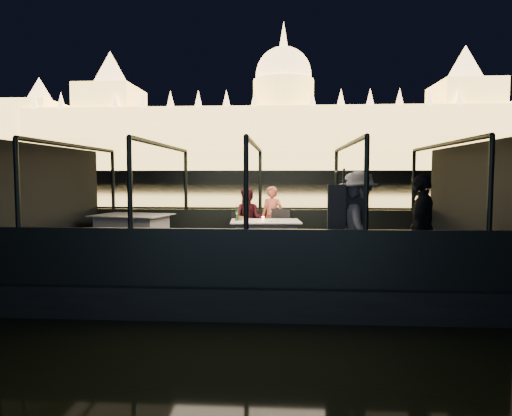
# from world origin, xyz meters

# --- Properties ---
(river_water) EXTENTS (500.00, 500.00, 0.00)m
(river_water) POSITION_xyz_m (0.00, 80.00, 0.00)
(river_water) COLOR black
(river_water) RESTS_ON ground
(boat_hull) EXTENTS (8.60, 4.40, 1.00)m
(boat_hull) POSITION_xyz_m (0.00, 0.00, 0.00)
(boat_hull) COLOR black
(boat_hull) RESTS_ON river_water
(boat_deck) EXTENTS (8.00, 4.00, 0.04)m
(boat_deck) POSITION_xyz_m (0.00, 0.00, 0.48)
(boat_deck) COLOR black
(boat_deck) RESTS_ON boat_hull
(gunwale_port) EXTENTS (8.00, 0.08, 0.90)m
(gunwale_port) POSITION_xyz_m (0.00, 2.00, 0.95)
(gunwale_port) COLOR black
(gunwale_port) RESTS_ON boat_deck
(gunwale_starboard) EXTENTS (8.00, 0.08, 0.90)m
(gunwale_starboard) POSITION_xyz_m (0.00, -2.00, 0.95)
(gunwale_starboard) COLOR black
(gunwale_starboard) RESTS_ON boat_deck
(cabin_glass_port) EXTENTS (8.00, 0.02, 1.40)m
(cabin_glass_port) POSITION_xyz_m (0.00, 2.00, 2.10)
(cabin_glass_port) COLOR #99B2B2
(cabin_glass_port) RESTS_ON gunwale_port
(cabin_glass_starboard) EXTENTS (8.00, 0.02, 1.40)m
(cabin_glass_starboard) POSITION_xyz_m (0.00, -2.00, 2.10)
(cabin_glass_starboard) COLOR #99B2B2
(cabin_glass_starboard) RESTS_ON gunwale_starboard
(cabin_roof_glass) EXTENTS (8.00, 4.00, 0.02)m
(cabin_roof_glass) POSITION_xyz_m (0.00, 0.00, 2.80)
(cabin_roof_glass) COLOR #99B2B2
(cabin_roof_glass) RESTS_ON boat_deck
(end_wall_fore) EXTENTS (0.02, 4.00, 2.30)m
(end_wall_fore) POSITION_xyz_m (-4.00, 0.00, 1.65)
(end_wall_fore) COLOR black
(end_wall_fore) RESTS_ON boat_deck
(end_wall_aft) EXTENTS (0.02, 4.00, 2.30)m
(end_wall_aft) POSITION_xyz_m (4.00, 0.00, 1.65)
(end_wall_aft) COLOR black
(end_wall_aft) RESTS_ON boat_deck
(canopy_ribs) EXTENTS (8.00, 4.00, 2.30)m
(canopy_ribs) POSITION_xyz_m (0.00, 0.00, 1.65)
(canopy_ribs) COLOR black
(canopy_ribs) RESTS_ON boat_deck
(embankment) EXTENTS (400.00, 140.00, 6.00)m
(embankment) POSITION_xyz_m (0.00, 210.00, 1.00)
(embankment) COLOR #423D33
(embankment) RESTS_ON ground
(parliament_building) EXTENTS (220.00, 32.00, 60.00)m
(parliament_building) POSITION_xyz_m (0.00, 175.00, 29.00)
(parliament_building) COLOR #F2D18C
(parliament_building) RESTS_ON embankment
(dining_table_central) EXTENTS (1.53, 1.16, 0.77)m
(dining_table_central) POSITION_xyz_m (0.18, 0.64, 0.89)
(dining_table_central) COLOR silver
(dining_table_central) RESTS_ON boat_deck
(dining_table_aft) EXTENTS (1.79, 1.44, 0.85)m
(dining_table_aft) POSITION_xyz_m (-2.82, 1.07, 0.89)
(dining_table_aft) COLOR white
(dining_table_aft) RESTS_ON boat_deck
(chair_port_left) EXTENTS (0.42, 0.42, 0.85)m
(chair_port_left) POSITION_xyz_m (-0.46, 1.47, 0.95)
(chair_port_left) COLOR black
(chair_port_left) RESTS_ON boat_deck
(chair_port_right) EXTENTS (0.56, 0.56, 0.96)m
(chair_port_right) POSITION_xyz_m (0.50, 1.12, 0.95)
(chair_port_right) COLOR black
(chair_port_right) RESTS_ON boat_deck
(coat_stand) EXTENTS (0.55, 0.45, 1.83)m
(coat_stand) POSITION_xyz_m (1.53, -1.48, 1.40)
(coat_stand) COLOR black
(coat_stand) RESTS_ON boat_deck
(person_woman_coral) EXTENTS (0.63, 0.53, 1.47)m
(person_woman_coral) POSITION_xyz_m (0.29, 1.62, 1.25)
(person_woman_coral) COLOR #E56B53
(person_woman_coral) RESTS_ON boat_deck
(person_man_maroon) EXTENTS (0.80, 0.69, 1.41)m
(person_man_maroon) POSITION_xyz_m (-0.25, 1.56, 1.25)
(person_man_maroon) COLOR #41121C
(person_man_maroon) RESTS_ON boat_deck
(passenger_stripe) EXTENTS (0.76, 1.22, 1.80)m
(passenger_stripe) POSITION_xyz_m (1.78, -1.37, 1.35)
(passenger_stripe) COLOR silver
(passenger_stripe) RESTS_ON boat_deck
(passenger_dark) EXTENTS (0.82, 1.11, 1.74)m
(passenger_dark) POSITION_xyz_m (2.78, -1.46, 1.35)
(passenger_dark) COLOR black
(passenger_dark) RESTS_ON boat_deck
(wine_bottle) EXTENTS (0.08, 0.08, 0.31)m
(wine_bottle) POSITION_xyz_m (-0.42, 0.61, 1.42)
(wine_bottle) COLOR #163D16
(wine_bottle) RESTS_ON dining_table_central
(bread_basket) EXTENTS (0.23, 0.23, 0.07)m
(bread_basket) POSITION_xyz_m (-0.38, 0.78, 1.31)
(bread_basket) COLOR olive
(bread_basket) RESTS_ON dining_table_central
(amber_candle) EXTENTS (0.08, 0.08, 0.08)m
(amber_candle) POSITION_xyz_m (0.13, 0.71, 1.31)
(amber_candle) COLOR orange
(amber_candle) RESTS_ON dining_table_central
(plate_near) EXTENTS (0.23, 0.23, 0.01)m
(plate_near) POSITION_xyz_m (0.35, 0.56, 1.27)
(plate_near) COLOR white
(plate_near) RESTS_ON dining_table_central
(plate_far) EXTENTS (0.32, 0.32, 0.02)m
(plate_far) POSITION_xyz_m (-0.36, 0.91, 1.27)
(plate_far) COLOR white
(plate_far) RESTS_ON dining_table_central
(wine_glass_white) EXTENTS (0.07, 0.07, 0.20)m
(wine_glass_white) POSITION_xyz_m (-0.42, 0.55, 1.36)
(wine_glass_white) COLOR silver
(wine_glass_white) RESTS_ON dining_table_central
(wine_glass_red) EXTENTS (0.07, 0.07, 0.19)m
(wine_glass_red) POSITION_xyz_m (0.29, 0.91, 1.36)
(wine_glass_red) COLOR silver
(wine_glass_red) RESTS_ON dining_table_central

